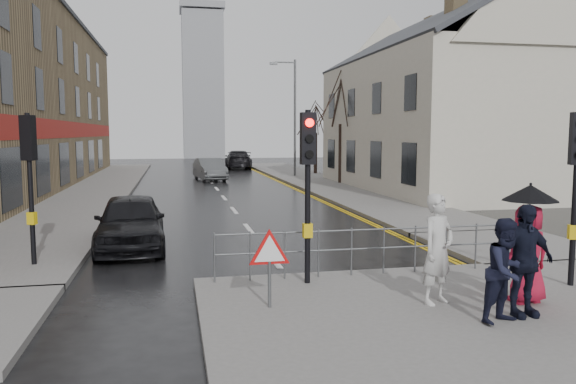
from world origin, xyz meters
name	(u,v)px	position (x,y,z in m)	size (l,w,h in m)	color
ground	(300,293)	(0.00, 0.00, 0.00)	(120.00, 120.00, 0.00)	black
near_pavement	(556,344)	(3.00, -3.50, 0.07)	(10.00, 9.00, 0.14)	#605E5B
left_pavement	(100,186)	(-6.50, 23.00, 0.07)	(4.00, 44.00, 0.14)	#605E5B
right_pavement	(312,180)	(6.50, 25.00, 0.07)	(4.00, 40.00, 0.14)	#605E5B
pavement_bridge_right	(510,246)	(6.50, 3.00, 0.07)	(4.00, 4.20, 0.14)	#605E5B
building_right_cream	(442,102)	(12.00, 18.00, 4.78)	(9.00, 16.40, 10.10)	#BAB5A2
church_tower	(203,86)	(1.50, 62.00, 9.00)	(5.00, 5.00, 18.00)	gray
traffic_signal_near_left	(308,166)	(0.20, 0.20, 2.46)	(0.28, 0.27, 3.40)	black
traffic_signal_far_left	(29,162)	(-5.50, 3.00, 2.46)	(0.34, 0.33, 3.40)	black
guard_railing_front	(384,240)	(1.95, 0.60, 0.86)	(7.14, 0.04, 1.00)	#595B5E
warning_sign	(269,255)	(-0.80, -1.21, 1.04)	(0.80, 0.07, 1.35)	#595B5E
street_lamp	(292,110)	(5.82, 28.00, 4.71)	(1.83, 0.25, 8.00)	#595B5E
tree_near	(341,99)	(7.50, 22.00, 5.14)	(2.40, 2.40, 6.58)	black
tree_far	(316,115)	(8.00, 30.00, 4.42)	(2.40, 2.40, 5.64)	black
pedestrian_a	(438,249)	(2.09, -1.57, 1.10)	(0.70, 0.46, 1.92)	#BBBAB6
pedestrian_b	(507,271)	(2.68, -2.70, 0.96)	(0.80, 0.62, 1.65)	black
pedestrian_with_umbrella	(528,239)	(3.64, -1.84, 1.26)	(0.96, 0.96, 2.07)	#A5132D
pedestrian_d	(524,261)	(3.13, -2.47, 1.05)	(1.07, 0.45, 1.83)	black
car_parked	(131,222)	(-3.51, 4.94, 0.74)	(1.75, 4.35, 1.48)	black
car_mid	(210,169)	(0.00, 26.84, 0.73)	(1.54, 4.43, 1.46)	#484B4D
car_far	(238,160)	(3.22, 38.61, 0.80)	(2.24, 5.51, 1.60)	black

